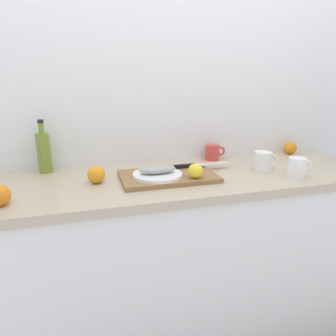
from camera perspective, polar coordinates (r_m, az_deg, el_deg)
ground_plane at (r=1.91m, az=2.76°, el=-28.11°), size 12.00×12.00×0.00m
back_wall at (r=1.68m, az=-0.28°, el=13.39°), size 3.20×0.05×2.50m
kitchen_counter at (r=1.63m, az=2.98°, el=-16.63°), size 2.00×0.60×0.90m
cutting_board at (r=1.38m, az=0.00°, el=-1.60°), size 0.44×0.27×0.02m
white_plate at (r=1.34m, az=-2.03°, el=-1.33°), size 0.22×0.22×0.01m
fish_fillet at (r=1.33m, az=-2.05°, el=-0.28°), size 0.17×0.07×0.04m
chef_knife at (r=1.50m, az=5.18°, el=0.51°), size 0.29×0.04×0.02m
lemon_0 at (r=1.32m, az=5.31°, el=-0.54°), size 0.07×0.07×0.07m
olive_oil_bottle at (r=1.57m, az=-22.72°, el=2.91°), size 0.06×0.06×0.26m
coffee_mug_0 at (r=1.73m, az=8.59°, el=3.00°), size 0.12×0.08×0.09m
coffee_mug_1 at (r=1.50m, az=23.59°, el=0.03°), size 0.12×0.08×0.10m
coffee_mug_2 at (r=1.56m, az=17.78°, el=1.23°), size 0.13×0.09×0.10m
orange_0 at (r=1.34m, az=-13.61°, el=-1.24°), size 0.08×0.08×0.08m
orange_1 at (r=2.00m, az=22.38°, el=3.61°), size 0.08×0.08×0.08m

